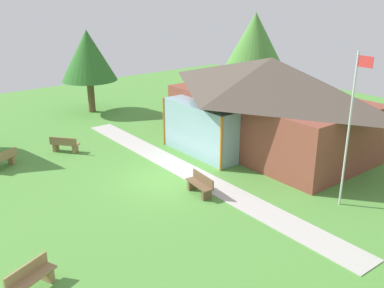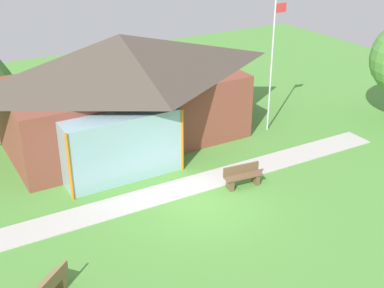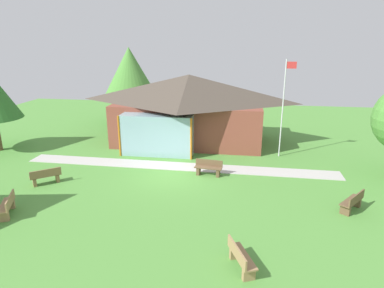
{
  "view_description": "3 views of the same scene",
  "coord_description": "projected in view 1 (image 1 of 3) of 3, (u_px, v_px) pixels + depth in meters",
  "views": [
    {
      "loc": [
        14.62,
        -10.22,
        8.2
      ],
      "look_at": [
        -0.61,
        1.86,
        1.16
      ],
      "focal_mm": 41.06,
      "sensor_mm": 36.0,
      "label": 1
    },
    {
      "loc": [
        -8.37,
        -13.36,
        9.83
      ],
      "look_at": [
        0.84,
        2.31,
        1.21
      ],
      "focal_mm": 47.8,
      "sensor_mm": 36.0,
      "label": 2
    },
    {
      "loc": [
        3.5,
        -16.59,
        7.11
      ],
      "look_at": [
        0.85,
        1.14,
        1.48
      ],
      "focal_mm": 31.07,
      "sensor_mm": 36.0,
      "label": 3
    }
  ],
  "objects": [
    {
      "name": "bench_rear_near_path",
      "position": [
        200.0,
        185.0,
        18.19
      ],
      "size": [
        1.54,
        0.62,
        0.84
      ],
      "rotation": [
        0.0,
        0.0,
        3.02
      ],
      "color": "brown",
      "rests_on": "ground_plane"
    },
    {
      "name": "bench_mid_left",
      "position": [
        65.0,
        145.0,
        22.78
      ],
      "size": [
        1.44,
        1.29,
        0.84
      ],
      "rotation": [
        0.0,
        0.0,
        0.69
      ],
      "color": "olive",
      "rests_on": "ground_plane"
    },
    {
      "name": "tree_west_hedge",
      "position": [
        88.0,
        56.0,
        28.96
      ],
      "size": [
        3.69,
        3.69,
        5.52
      ],
      "color": "brown",
      "rests_on": "ground_plane"
    },
    {
      "name": "bench_front_right",
      "position": [
        31.0,
        279.0,
        12.37
      ],
      "size": [
        0.99,
        1.55,
        0.84
      ],
      "rotation": [
        0.0,
        0.0,
        5.11
      ],
      "color": "#9E7A51",
      "rests_on": "ground_plane"
    },
    {
      "name": "ground_plane",
      "position": [
        168.0,
        181.0,
        19.54
      ],
      "size": [
        44.0,
        44.0,
        0.0
      ],
      "primitive_type": "plane",
      "color": "#54933D"
    },
    {
      "name": "bench_front_left",
      "position": [
        3.0,
        160.0,
        20.81
      ],
      "size": [
        1.03,
        1.55,
        0.84
      ],
      "rotation": [
        0.0,
        0.0,
        2.0
      ],
      "color": "#9E7A51",
      "rests_on": "ground_plane"
    },
    {
      "name": "tree_behind_pavilion_left",
      "position": [
        255.0,
        45.0,
        29.4
      ],
      "size": [
        4.67,
        4.67,
        6.56
      ],
      "color": "brown",
      "rests_on": "ground_plane"
    },
    {
      "name": "flagpole",
      "position": [
        350.0,
        125.0,
        16.32
      ],
      "size": [
        0.64,
        0.08,
        6.04
      ],
      "color": "silver",
      "rests_on": "ground_plane"
    },
    {
      "name": "footpath",
      "position": [
        191.0,
        173.0,
        20.3
      ],
      "size": [
        18.37,
        1.51,
        0.03
      ],
      "primitive_type": "cube",
      "rotation": [
        0.0,
        0.0,
        -0.01
      ],
      "color": "#BCB7B2",
      "rests_on": "ground_plane"
    },
    {
      "name": "pavilion",
      "position": [
        266.0,
        103.0,
        22.67
      ],
      "size": [
        11.19,
        7.38,
        4.81
      ],
      "color": "brown",
      "rests_on": "ground_plane"
    }
  ]
}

